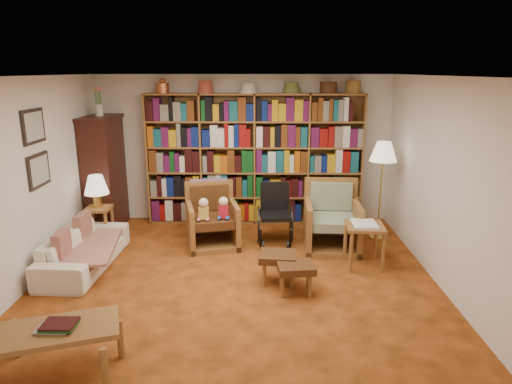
{
  "coord_description": "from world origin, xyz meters",
  "views": [
    {
      "loc": [
        0.31,
        -5.26,
        2.57
      ],
      "look_at": [
        0.24,
        0.6,
        1.0
      ],
      "focal_mm": 32.0,
      "sensor_mm": 36.0,
      "label": 1
    }
  ],
  "objects_px": {
    "wheelchair": "(275,216)",
    "armchair_leather": "(213,219)",
    "floor_lamp": "(383,156)",
    "side_table_papers": "(365,232)",
    "side_table_lamp": "(99,217)",
    "footstool_b": "(296,269)",
    "coffee_table": "(56,334)",
    "sofa": "(84,249)",
    "footstool_a": "(278,259)",
    "armchair_sage": "(331,222)"
  },
  "relations": [
    {
      "from": "side_table_lamp",
      "to": "armchair_leather",
      "type": "bearing_deg",
      "value": -0.46
    },
    {
      "from": "floor_lamp",
      "to": "footstool_a",
      "type": "xyz_separation_m",
      "value": [
        -1.63,
        -1.55,
        -1.01
      ]
    },
    {
      "from": "wheelchair",
      "to": "coffee_table",
      "type": "xyz_separation_m",
      "value": [
        -1.98,
        -3.16,
        -0.04
      ]
    },
    {
      "from": "armchair_sage",
      "to": "footstool_a",
      "type": "xyz_separation_m",
      "value": [
        -0.83,
        -1.21,
        -0.07
      ]
    },
    {
      "from": "armchair_leather",
      "to": "armchair_sage",
      "type": "height_order",
      "value": "armchair_sage"
    },
    {
      "from": "sofa",
      "to": "footstool_b",
      "type": "relative_size",
      "value": 3.69
    },
    {
      "from": "footstool_b",
      "to": "footstool_a",
      "type": "bearing_deg",
      "value": 125.94
    },
    {
      "from": "wheelchair",
      "to": "side_table_papers",
      "type": "xyz_separation_m",
      "value": [
        1.17,
        -0.88,
        0.06
      ]
    },
    {
      "from": "side_table_papers",
      "to": "footstool_b",
      "type": "xyz_separation_m",
      "value": [
        -0.97,
        -0.78,
        -0.19
      ]
    },
    {
      "from": "armchair_sage",
      "to": "footstool_b",
      "type": "xyz_separation_m",
      "value": [
        -0.63,
        -1.49,
        -0.08
      ]
    },
    {
      "from": "side_table_papers",
      "to": "wheelchair",
      "type": "bearing_deg",
      "value": 142.98
    },
    {
      "from": "sofa",
      "to": "side_table_papers",
      "type": "xyz_separation_m",
      "value": [
        3.74,
        0.08,
        0.23
      ]
    },
    {
      "from": "floor_lamp",
      "to": "footstool_b",
      "type": "height_order",
      "value": "floor_lamp"
    },
    {
      "from": "footstool_a",
      "to": "footstool_b",
      "type": "distance_m",
      "value": 0.34
    },
    {
      "from": "wheelchair",
      "to": "footstool_a",
      "type": "relative_size",
      "value": 1.92
    },
    {
      "from": "floor_lamp",
      "to": "coffee_table",
      "type": "distance_m",
      "value": 5.0
    },
    {
      "from": "armchair_leather",
      "to": "footstool_a",
      "type": "bearing_deg",
      "value": -54.62
    },
    {
      "from": "floor_lamp",
      "to": "wheelchair",
      "type": "bearing_deg",
      "value": -174.0
    },
    {
      "from": "side_table_lamp",
      "to": "footstool_b",
      "type": "distance_m",
      "value": 3.29
    },
    {
      "from": "side_table_lamp",
      "to": "coffee_table",
      "type": "distance_m",
      "value": 3.19
    },
    {
      "from": "coffee_table",
      "to": "armchair_leather",
      "type": "bearing_deg",
      "value": 71.47
    },
    {
      "from": "floor_lamp",
      "to": "side_table_papers",
      "type": "distance_m",
      "value": 1.42
    },
    {
      "from": "armchair_sage",
      "to": "footstool_a",
      "type": "distance_m",
      "value": 1.47
    },
    {
      "from": "side_table_papers",
      "to": "footstool_a",
      "type": "bearing_deg",
      "value": -156.68
    },
    {
      "from": "sofa",
      "to": "armchair_leather",
      "type": "xyz_separation_m",
      "value": [
        1.64,
        0.89,
        0.13
      ]
    },
    {
      "from": "wheelchair",
      "to": "side_table_papers",
      "type": "bearing_deg",
      "value": -37.02
    },
    {
      "from": "armchair_sage",
      "to": "side_table_lamp",
      "type": "bearing_deg",
      "value": 178.01
    },
    {
      "from": "side_table_papers",
      "to": "footstool_a",
      "type": "distance_m",
      "value": 1.29
    },
    {
      "from": "coffee_table",
      "to": "armchair_sage",
      "type": "bearing_deg",
      "value": 46.82
    },
    {
      "from": "armchair_leather",
      "to": "coffee_table",
      "type": "bearing_deg",
      "value": -108.53
    },
    {
      "from": "wheelchair",
      "to": "floor_lamp",
      "type": "relative_size",
      "value": 0.6
    },
    {
      "from": "armchair_leather",
      "to": "coffee_table",
      "type": "distance_m",
      "value": 3.27
    },
    {
      "from": "floor_lamp",
      "to": "footstool_b",
      "type": "bearing_deg",
      "value": -127.89
    },
    {
      "from": "armchair_leather",
      "to": "floor_lamp",
      "type": "relative_size",
      "value": 0.62
    },
    {
      "from": "floor_lamp",
      "to": "side_table_lamp",
      "type": "bearing_deg",
      "value": -177.01
    },
    {
      "from": "floor_lamp",
      "to": "footstool_b",
      "type": "xyz_separation_m",
      "value": [
        -1.43,
        -1.83,
        -1.02
      ]
    },
    {
      "from": "armchair_sage",
      "to": "floor_lamp",
      "type": "bearing_deg",
      "value": 23.51
    },
    {
      "from": "sofa",
      "to": "side_table_papers",
      "type": "bearing_deg",
      "value": -86.57
    },
    {
      "from": "wheelchair",
      "to": "footstool_b",
      "type": "relative_size",
      "value": 1.98
    },
    {
      "from": "footstool_a",
      "to": "footstool_b",
      "type": "relative_size",
      "value": 1.03
    },
    {
      "from": "floor_lamp",
      "to": "side_table_papers",
      "type": "xyz_separation_m",
      "value": [
        -0.46,
        -1.05,
        -0.84
      ]
    },
    {
      "from": "armchair_leather",
      "to": "side_table_papers",
      "type": "distance_m",
      "value": 2.26
    },
    {
      "from": "armchair_sage",
      "to": "coffee_table",
      "type": "bearing_deg",
      "value": -133.18
    },
    {
      "from": "armchair_leather",
      "to": "armchair_sage",
      "type": "bearing_deg",
      "value": -3.5
    },
    {
      "from": "armchair_leather",
      "to": "wheelchair",
      "type": "height_order",
      "value": "armchair_leather"
    },
    {
      "from": "armchair_leather",
      "to": "side_table_papers",
      "type": "relative_size",
      "value": 1.54
    },
    {
      "from": "sofa",
      "to": "footstool_b",
      "type": "xyz_separation_m",
      "value": [
        2.77,
        -0.7,
        0.05
      ]
    },
    {
      "from": "wheelchair",
      "to": "armchair_leather",
      "type": "bearing_deg",
      "value": -175.87
    },
    {
      "from": "side_table_papers",
      "to": "coffee_table",
      "type": "relative_size",
      "value": 0.53
    },
    {
      "from": "floor_lamp",
      "to": "side_table_papers",
      "type": "relative_size",
      "value": 2.51
    }
  ]
}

